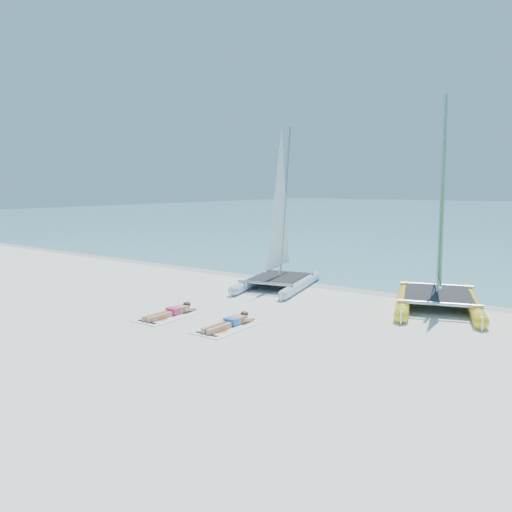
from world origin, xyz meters
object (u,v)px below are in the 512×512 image
(sunbather_b, at_px, (230,322))
(towel_b, at_px, (226,328))
(catamaran_yellow, at_px, (440,236))
(sunbather_a, at_px, (172,311))
(towel_a, at_px, (167,316))
(catamaran_blue, at_px, (279,238))

(sunbather_b, bearing_deg, towel_b, -90.00)
(catamaran_yellow, distance_m, sunbather_a, 8.45)
(towel_a, distance_m, towel_b, 2.06)
(catamaran_blue, relative_size, catamaran_yellow, 0.89)
(catamaran_yellow, relative_size, sunbather_b, 3.91)
(towel_a, distance_m, sunbather_b, 2.08)
(sunbather_a, bearing_deg, towel_a, -90.00)
(catamaran_blue, relative_size, towel_a, 3.26)
(catamaran_blue, xyz_separation_m, sunbather_a, (-0.27, -5.19, -1.68))
(towel_a, height_order, sunbather_b, sunbather_b)
(towel_b, bearing_deg, sunbather_b, 90.00)
(catamaran_blue, height_order, towel_a, catamaran_blue)
(sunbather_b, bearing_deg, towel_a, -172.26)
(towel_a, height_order, towel_b, same)
(towel_b, distance_m, sunbather_b, 0.22)
(towel_b, bearing_deg, towel_a, -177.57)
(catamaran_blue, distance_m, sunbather_a, 5.46)
(sunbather_a, bearing_deg, catamaran_yellow, 45.80)
(sunbather_a, distance_m, sunbather_b, 2.06)
(catamaran_yellow, bearing_deg, sunbather_b, -140.05)
(sunbather_b, bearing_deg, catamaran_blue, 109.30)
(catamaran_blue, distance_m, towel_a, 5.68)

